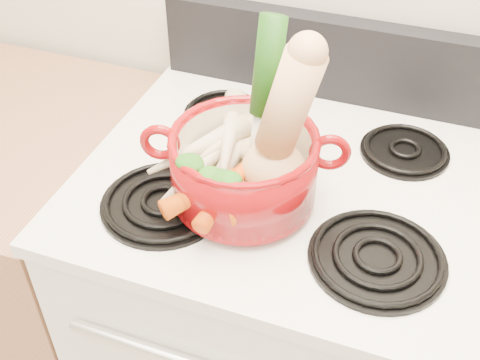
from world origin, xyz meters
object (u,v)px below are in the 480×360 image
(squash, at_px, (276,125))
(leek, at_px, (264,102))
(stove_body, at_px, (280,330))
(dutch_oven, at_px, (244,167))

(squash, xyz_separation_m, leek, (-0.03, 0.04, 0.01))
(stove_body, bearing_deg, leek, -121.37)
(dutch_oven, bearing_deg, leek, 46.04)
(stove_body, height_order, leek, leek)
(squash, relative_size, leek, 0.92)
(stove_body, height_order, dutch_oven, dutch_oven)
(stove_body, distance_m, leek, 0.69)
(leek, bearing_deg, dutch_oven, -114.48)
(dutch_oven, xyz_separation_m, leek, (0.02, 0.04, 0.11))
(stove_body, bearing_deg, squash, -93.27)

